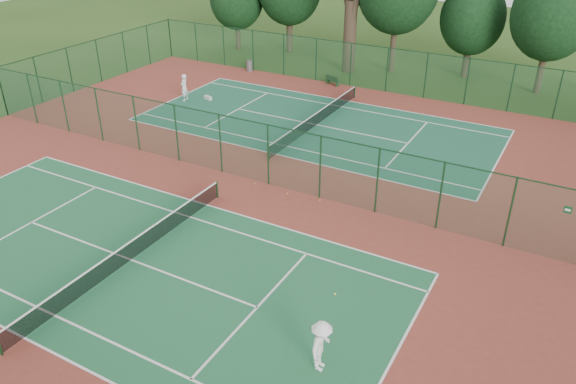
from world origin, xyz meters
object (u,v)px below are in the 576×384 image
(player_far, at_px, (184,87))
(trash_bin, at_px, (250,66))
(player_near, at_px, (321,346))
(kit_bag, at_px, (208,98))
(bench, at_px, (332,80))

(player_far, relative_size, trash_bin, 2.06)
(player_far, height_order, trash_bin, player_far)
(player_near, xyz_separation_m, player_far, (-20.87, 19.21, 0.04))
(trash_bin, xyz_separation_m, kit_bag, (1.26, -7.87, -0.35))
(trash_bin, distance_m, bench, 8.02)
(trash_bin, height_order, bench, trash_bin)
(player_near, distance_m, bench, 30.79)
(bench, bearing_deg, player_near, -48.63)
(bench, height_order, kit_bag, bench)
(trash_bin, relative_size, bench, 0.73)
(bench, xyz_separation_m, kit_bag, (-6.76, -7.81, -0.27))
(trash_bin, bearing_deg, kit_bag, -80.92)
(player_near, height_order, kit_bag, player_near)
(player_far, relative_size, bench, 1.51)
(bench, relative_size, kit_bag, 1.84)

